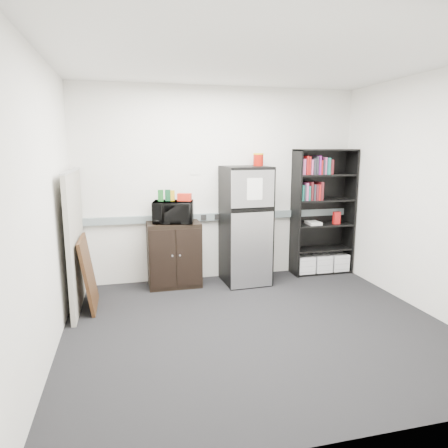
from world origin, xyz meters
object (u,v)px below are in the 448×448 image
at_px(bookshelf, 323,213).
at_px(cubicle_partition, 76,239).
at_px(microwave, 173,212).
at_px(cabinet, 174,254).
at_px(refrigerator, 246,225).

height_order(bookshelf, cubicle_partition, bookshelf).
bearing_deg(cubicle_partition, microwave, 18.66).
bearing_deg(cubicle_partition, cabinet, 19.34).
relative_size(cabinet, microwave, 1.69).
relative_size(cubicle_partition, refrigerator, 1.00).
bearing_deg(cubicle_partition, refrigerator, 8.85).
height_order(cubicle_partition, cabinet, cubicle_partition).
distance_m(cubicle_partition, refrigerator, 2.22).
relative_size(cubicle_partition, microwave, 3.09).
bearing_deg(cabinet, cubicle_partition, -160.66).
xyz_separation_m(bookshelf, refrigerator, (-1.24, -0.14, -0.10)).
distance_m(bookshelf, cubicle_partition, 3.46).
height_order(cabinet, microwave, microwave).
xyz_separation_m(cabinet, refrigerator, (0.99, -0.08, 0.37)).
relative_size(microwave, refrigerator, 0.32).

